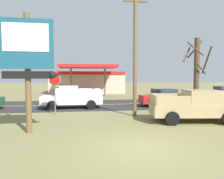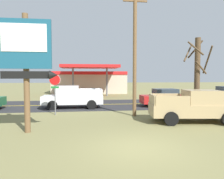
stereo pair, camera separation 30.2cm
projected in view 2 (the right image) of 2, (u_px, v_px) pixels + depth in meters
The scene contains 11 objects.
ground_plane at pixel (138, 148), 8.19m from camera, with size 180.00×180.00×0.00m, color olive.
road_asphalt at pixel (106, 104), 21.06m from camera, with size 140.00×8.00×0.02m, color #2B2B2D.
road_centre_line at pixel (106, 104), 21.06m from camera, with size 126.00×0.20×0.01m, color gold.
motel_sign at pixel (26, 55), 10.20m from camera, with size 2.78×0.54×5.82m.
stop_sign at pixel (55, 87), 15.31m from camera, with size 0.80×0.08×2.95m.
utility_pole at pixel (135, 46), 14.64m from camera, with size 1.86×0.26×9.25m.
bare_tree at pixel (197, 74), 15.60m from camera, with size 1.97×1.96×5.61m.
gas_station at pixel (89, 82), 35.78m from camera, with size 12.00×11.50×4.40m.
pickup_tan_parked_on_lawn at pixel (195, 106), 12.89m from camera, with size 5.41×2.76×1.96m.
pickup_white_on_road at pixel (72, 97), 18.63m from camera, with size 5.20×2.24×1.96m.
car_red_mid_lane at pixel (164, 98), 19.69m from camera, with size 4.20×2.00×1.64m.
Camera 2 is at (-2.00, -7.85, 2.77)m, focal length 33.98 mm.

